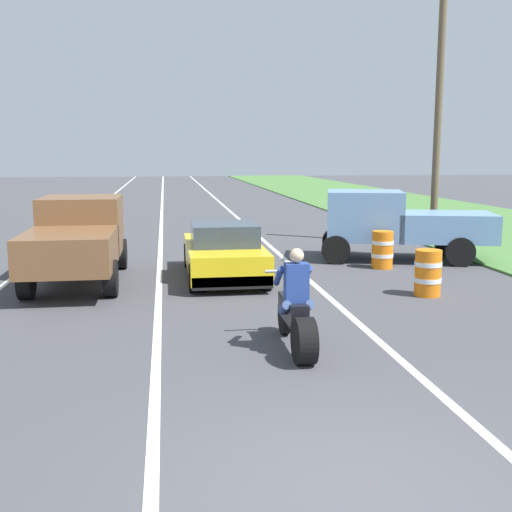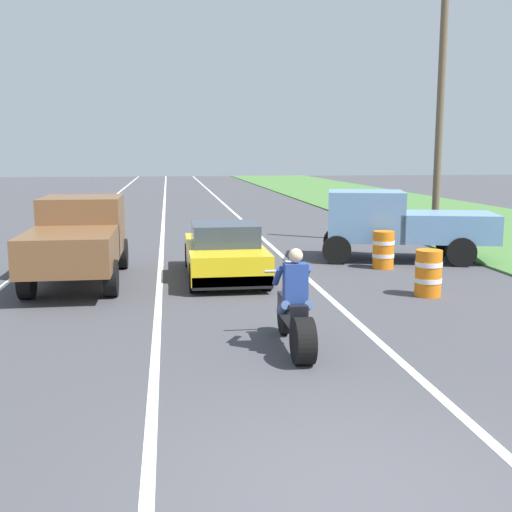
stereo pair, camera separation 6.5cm
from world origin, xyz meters
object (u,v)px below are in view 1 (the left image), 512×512
motorcycle_with_rider (296,314)px  sports_car_yellow (224,253)px  pickup_truck_left_lane_brown (77,237)px  pickup_truck_right_shoulder_light_blue (397,222)px  construction_barrel_mid (382,250)px  construction_barrel_nearest (428,273)px

motorcycle_with_rider → sports_car_yellow: motorcycle_with_rider is taller
pickup_truck_left_lane_brown → pickup_truck_right_shoulder_light_blue: bearing=13.1°
pickup_truck_left_lane_brown → pickup_truck_right_shoulder_light_blue: same height
construction_barrel_mid → pickup_truck_left_lane_brown: bearing=-174.2°
construction_barrel_nearest → construction_barrel_mid: 3.30m
motorcycle_with_rider → pickup_truck_right_shoulder_light_blue: size_ratio=0.43×
motorcycle_with_rider → pickup_truck_left_lane_brown: pickup_truck_left_lane_brown is taller
construction_barrel_mid → motorcycle_with_rider: bearing=-119.4°
construction_barrel_nearest → pickup_truck_left_lane_brown: bearing=161.8°
motorcycle_with_rider → sports_car_yellow: (-0.56, 5.97, 0.04)m
pickup_truck_left_lane_brown → construction_barrel_mid: 7.84m
motorcycle_with_rider → pickup_truck_right_shoulder_light_blue: pickup_truck_right_shoulder_light_blue is taller
motorcycle_with_rider → sports_car_yellow: 5.99m
sports_car_yellow → pickup_truck_left_lane_brown: size_ratio=0.90×
pickup_truck_left_lane_brown → construction_barrel_mid: size_ratio=4.80×
pickup_truck_left_lane_brown → construction_barrel_nearest: pickup_truck_left_lane_brown is taller
pickup_truck_right_shoulder_light_blue → construction_barrel_nearest: 4.66m
motorcycle_with_rider → construction_barrel_mid: (3.76, 6.66, -0.09)m
motorcycle_with_rider → construction_barrel_mid: 7.65m
pickup_truck_left_lane_brown → construction_barrel_mid: bearing=5.8°
motorcycle_with_rider → construction_barrel_mid: motorcycle_with_rider is taller
pickup_truck_left_lane_brown → pickup_truck_right_shoulder_light_blue: size_ratio=0.93×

